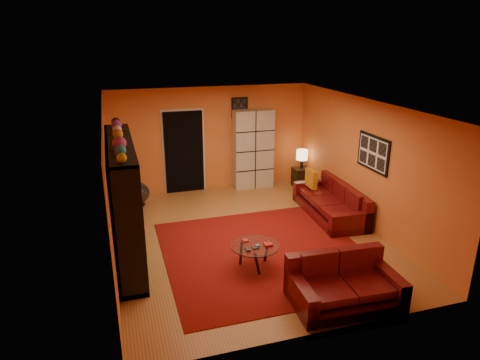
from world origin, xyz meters
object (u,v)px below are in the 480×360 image
object	(u,v)px
sofa	(333,203)
coffee_table	(255,248)
tv	(127,201)
loveseat	(342,283)
storage_cabinet	(253,149)
bowl_chair	(135,193)
table_lamp	(302,155)
entertainment_unit	(124,200)
side_table	(301,177)

from	to	relation	value
sofa	coffee_table	xyz separation A→B (m)	(-2.37, -1.62, 0.09)
tv	loveseat	xyz separation A→B (m)	(2.93, -2.50, -0.71)
tv	storage_cabinet	size ratio (longest dim) A/B	0.47
bowl_chair	table_lamp	distance (m)	4.29
entertainment_unit	side_table	distance (m)	5.18
coffee_table	table_lamp	xyz separation A→B (m)	(2.48, 3.53, 0.47)
sofa	storage_cabinet	bearing A→B (deg)	118.91
tv	coffee_table	world-z (taller)	tv
coffee_table	loveseat	bearing A→B (deg)	-53.87
tv	table_lamp	xyz separation A→B (m)	(4.47, 2.31, -0.15)
loveseat	side_table	size ratio (longest dim) A/B	3.24
sofa	coffee_table	distance (m)	2.87
entertainment_unit	tv	world-z (taller)	entertainment_unit
entertainment_unit	bowl_chair	xyz separation A→B (m)	(0.27, 2.32, -0.75)
coffee_table	entertainment_unit	bearing A→B (deg)	151.06
entertainment_unit	coffee_table	size ratio (longest dim) A/B	3.64
side_table	tv	bearing A→B (deg)	-152.68
loveseat	coffee_table	xyz separation A→B (m)	(-0.94, 1.29, 0.09)
side_table	coffee_table	bearing A→B (deg)	-125.13
tv	coffee_table	distance (m)	2.42
side_table	table_lamp	size ratio (longest dim) A/B	1.02
coffee_table	sofa	bearing A→B (deg)	34.34
bowl_chair	coffee_table	bearing A→B (deg)	-62.88
tv	side_table	distance (m)	5.09
sofa	loveseat	bearing A→B (deg)	-112.62
bowl_chair	table_lamp	world-z (taller)	table_lamp
loveseat	bowl_chair	distance (m)	5.45
coffee_table	side_table	xyz separation A→B (m)	(2.48, 3.53, -0.12)
entertainment_unit	storage_cabinet	size ratio (longest dim) A/B	1.49
bowl_chair	side_table	bearing A→B (deg)	1.10
storage_cabinet	side_table	distance (m)	1.48
sofa	tv	bearing A→B (deg)	-171.13
loveseat	bowl_chair	xyz separation A→B (m)	(-2.70, 4.73, 0.02)
loveseat	storage_cabinet	world-z (taller)	storage_cabinet
sofa	coffee_table	bearing A→B (deg)	-142.05
sofa	coffee_table	world-z (taller)	sofa
loveseat	table_lamp	xyz separation A→B (m)	(1.55, 4.82, 0.56)
tv	storage_cabinet	distance (m)	4.25
side_table	loveseat	bearing A→B (deg)	-107.79
entertainment_unit	sofa	xyz separation A→B (m)	(4.41, 0.49, -0.76)
bowl_chair	tv	bearing A→B (deg)	-95.76
bowl_chair	side_table	world-z (taller)	bowl_chair
storage_cabinet	bowl_chair	xyz separation A→B (m)	(-3.05, -0.48, -0.70)
loveseat	coffee_table	size ratio (longest dim) A/B	1.97
sofa	bowl_chair	world-z (taller)	sofa
bowl_chair	entertainment_unit	bearing A→B (deg)	-96.76
entertainment_unit	side_table	xyz separation A→B (m)	(4.53, 2.40, -0.80)
coffee_table	side_table	size ratio (longest dim) A/B	1.65
tv	entertainment_unit	bearing A→B (deg)	150.77
entertainment_unit	loveseat	size ratio (longest dim) A/B	1.85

